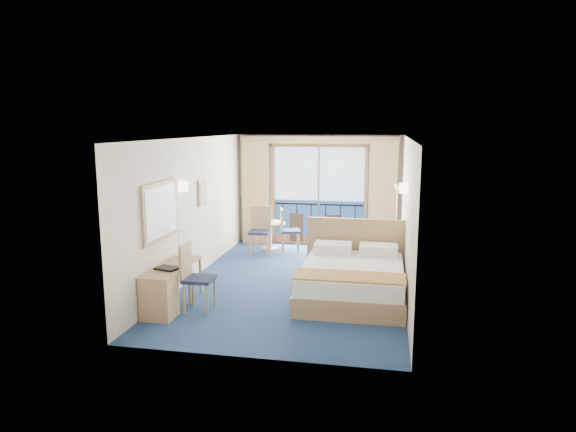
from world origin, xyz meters
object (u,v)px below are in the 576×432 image
Objects in this scene: floor_lamp at (397,202)px; table_chair_b at (260,227)px; armchair at (385,250)px; bed at (353,279)px; nightstand at (391,260)px; table_chair_a at (287,227)px; desk_chair at (193,273)px; desk at (162,292)px; round_table at (270,229)px.

floor_lamp reaches higher than table_chair_b.
bed is at bearing 40.89° from armchair.
bed is 1.66m from nightstand.
table_chair_a is (-2.28, 0.73, 0.26)m from armchair.
table_chair_a is at bearing 119.81° from bed.
desk is at bearing 128.44° from desk_chair.
desk_chair is 1.50× the size of round_table.
floor_lamp is 3.18m from table_chair_b.
table_chair_a is (-2.39, 1.51, 0.27)m from nightstand.
round_table is (0.28, 4.24, -0.12)m from desk_chair.
bed is at bearing 26.16° from desk.
desk_chair is at bearing -126.24° from floor_lamp.
table_chair_b is at bearing 82.26° from desk.
desk_chair reaches higher than desk.
bed is 2.69m from desk_chair.
armchair is at bearing -41.99° from desk_chair.
desk is (-3.50, -2.93, 0.09)m from nightstand.
bed reaches higher than table_chair_b.
table_chair_b is (0.16, 3.77, 0.01)m from desk_chair.
desk is 4.58m from table_chair_a.
table_chair_b reaches higher than nightstand.
floor_lamp is 1.46× the size of table_chair_b.
floor_lamp is at bearing 3.06° from round_table.
desk_chair reaches higher than round_table.
nightstand is 2.84m from table_chair_a.
nightstand is at bearing 67.07° from bed.
bed is 3.14× the size of round_table.
round_table is (-2.17, 3.16, 0.16)m from bed.
armchair is at bearing 47.63° from desk.
table_chair_a is at bearing 147.65° from nightstand.
desk is at bearing -102.42° from table_chair_b.
round_table is (-2.71, 0.84, 0.18)m from armchair.
nightstand is 0.79m from armchair.
floor_lamp is at bearing 52.50° from desk.
round_table is (-2.82, 1.63, 0.20)m from nightstand.
round_table is at bearing -176.94° from floor_lamp.
nightstand is at bearing -30.05° from round_table.
table_chair_a is at bearing -10.38° from desk_chair.
table_chair_a is at bearing -53.65° from armchair.
bed reaches higher than desk_chair.
desk reaches higher than nightstand.
nightstand is 2.01m from floor_lamp.
table_chair_b reaches higher than desk.
bed is 2.07× the size of table_chair_b.
floor_lamp reaches higher than desk.
desk_chair is at bearing 12.59° from armchair.
bed is 2.25× the size of table_chair_a.
table_chair_a is at bearing 75.99° from desk.
floor_lamp reaches higher than nightstand.
desk is at bearing -127.50° from floor_lamp.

